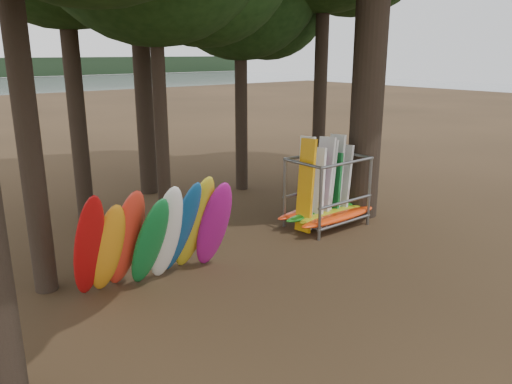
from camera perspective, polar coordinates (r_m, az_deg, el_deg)
ground at (r=13.40m, az=3.38°, el=-7.28°), size 120.00×120.00×0.00m
kayak_row at (r=11.45m, az=-11.22°, el=-4.95°), size 3.84×1.94×2.80m
storage_rack at (r=15.48m, az=8.08°, el=-0.26°), size 3.20×1.54×2.83m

